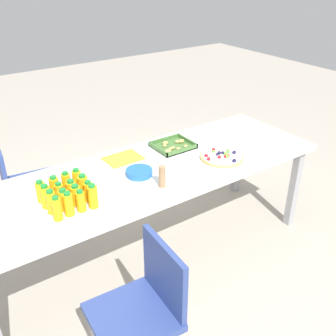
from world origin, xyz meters
The scene contains 26 objects.
ground_plane centered at (0.00, 0.00, 0.00)m, with size 12.00×12.00×0.00m, color #B2A899.
party_table centered at (0.00, 0.00, 0.69)m, with size 2.54×0.82×0.75m.
chair_far_left centered at (-0.68, 0.78, 0.50)m, with size 0.44×0.44×0.83m.
chair_near_left centered at (-0.53, -0.79, 0.50)m, with size 0.42×0.42×0.83m.
juice_bottle_0 centered at (-0.72, -0.20, 0.82)m, with size 0.05×0.05×0.15m.
juice_bottle_1 centered at (-0.65, -0.20, 0.82)m, with size 0.06×0.06×0.15m.
juice_bottle_2 centered at (-0.58, -0.20, 0.82)m, with size 0.05×0.05×0.13m.
juice_bottle_3 centered at (-0.51, -0.20, 0.82)m, with size 0.06×0.06×0.15m.
juice_bottle_4 centered at (-0.72, -0.12, 0.82)m, with size 0.06×0.06×0.15m.
juice_bottle_5 centered at (-0.66, -0.13, 0.82)m, with size 0.06×0.06×0.13m.
juice_bottle_6 centered at (-0.58, -0.13, 0.82)m, with size 0.06×0.06×0.13m.
juice_bottle_7 centered at (-0.50, -0.13, 0.82)m, with size 0.05×0.05×0.14m.
juice_bottle_8 centered at (-0.73, -0.05, 0.82)m, with size 0.06×0.06×0.15m.
juice_bottle_9 centered at (-0.65, -0.05, 0.82)m, with size 0.05×0.05×0.14m.
juice_bottle_10 centered at (-0.58, -0.06, 0.82)m, with size 0.06×0.06×0.13m.
juice_bottle_11 centered at (-0.50, -0.05, 0.82)m, with size 0.06×0.06×0.14m.
juice_bottle_12 centered at (-0.73, 0.02, 0.82)m, with size 0.06×0.06×0.14m.
juice_bottle_13 centered at (-0.65, 0.02, 0.82)m, with size 0.06×0.06×0.15m.
juice_bottle_14 centered at (-0.58, 0.02, 0.82)m, with size 0.05×0.05×0.15m.
juice_bottle_15 centered at (-0.51, 0.02, 0.82)m, with size 0.05×0.05×0.15m.
fruit_pizza centered at (0.51, -0.16, 0.77)m, with size 0.31×0.31×0.05m.
snack_tray centered at (0.33, 0.19, 0.77)m, with size 0.29×0.25×0.04m.
plate_stack centered at (-0.10, -0.03, 0.77)m, with size 0.18×0.18×0.04m.
napkin_stack centered at (-0.62, 0.23, 0.76)m, with size 0.15×0.15×0.02m, color white.
cardboard_tube centered at (-0.06, -0.24, 0.83)m, with size 0.04×0.04×0.14m, color #9E7A56.
paper_folder centered at (-0.07, 0.24, 0.76)m, with size 0.26×0.20×0.01m, color yellow.
Camera 1 is at (-1.24, -2.00, 2.04)m, focal length 41.93 mm.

